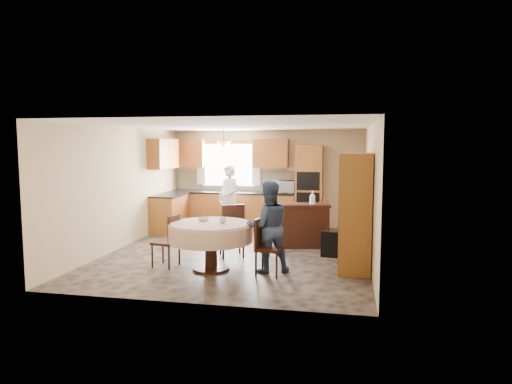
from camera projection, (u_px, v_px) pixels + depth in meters
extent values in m
cube|color=brown|center=(240.00, 252.00, 9.10)|extent=(5.00, 6.00, 0.01)
cube|color=white|center=(239.00, 126.00, 8.84)|extent=(5.00, 6.00, 0.01)
cube|color=tan|center=(266.00, 179.00, 11.89)|extent=(5.00, 0.02, 2.50)
cube|color=tan|center=(187.00, 212.00, 6.04)|extent=(5.00, 0.02, 2.50)
cube|color=tan|center=(122.00, 187.00, 9.46)|extent=(0.02, 6.00, 2.50)
cube|color=tan|center=(370.00, 192.00, 8.48)|extent=(0.02, 6.00, 2.50)
cube|color=white|center=(229.00, 165.00, 12.03)|extent=(1.40, 0.03, 1.10)
cube|color=white|center=(201.00, 163.00, 12.13)|extent=(0.22, 0.02, 1.15)
cube|color=white|center=(256.00, 163.00, 11.83)|extent=(0.22, 0.02, 1.15)
cube|color=#AF792E|center=(232.00, 210.00, 11.85)|extent=(3.30, 0.60, 0.88)
cube|color=black|center=(232.00, 192.00, 11.80)|extent=(3.30, 0.64, 0.04)
cube|color=#AF792E|center=(170.00, 213.00, 11.24)|extent=(0.60, 1.20, 0.88)
cube|color=black|center=(169.00, 195.00, 11.19)|extent=(0.64, 1.20, 0.04)
cube|color=beige|center=(234.00, 181.00, 12.06)|extent=(3.30, 0.02, 0.55)
cube|color=#AE5F2B|center=(189.00, 153.00, 12.07)|extent=(0.85, 0.33, 0.72)
cube|color=#AE5F2B|center=(271.00, 153.00, 11.63)|extent=(0.90, 0.33, 0.72)
cube|color=#AE5F2B|center=(163.00, 154.00, 11.11)|extent=(0.33, 1.20, 0.72)
cube|color=#AF792E|center=(309.00, 188.00, 11.39)|extent=(0.66, 0.62, 2.12)
cube|color=black|center=(308.00, 181.00, 11.06)|extent=(0.56, 0.01, 0.45)
cube|color=black|center=(308.00, 202.00, 11.11)|extent=(0.56, 0.01, 0.45)
cone|color=beige|center=(224.00, 145.00, 11.51)|extent=(0.36, 0.36, 0.18)
cube|color=#3D1B10|center=(300.00, 227.00, 9.52)|extent=(1.27, 0.72, 0.85)
cube|color=black|center=(331.00, 244.00, 8.72)|extent=(0.38, 0.29, 0.50)
cube|color=#AF792E|center=(355.00, 212.00, 7.75)|extent=(0.52, 1.04, 1.99)
cylinder|color=#3D1B10|center=(211.00, 248.00, 7.78)|extent=(0.21, 0.21, 0.75)
cylinder|color=#3D1B10|center=(211.00, 268.00, 7.82)|extent=(0.63, 0.63, 0.04)
cylinder|color=#F5E4C9|center=(211.00, 224.00, 7.74)|extent=(1.36, 1.36, 0.05)
cylinder|color=#F5E4C9|center=(211.00, 233.00, 7.75)|extent=(1.42, 1.42, 0.29)
cube|color=#3D1B10|center=(166.00, 243.00, 8.00)|extent=(0.46, 0.46, 0.05)
cube|color=#3D1B10|center=(174.00, 229.00, 7.91)|extent=(0.10, 0.38, 0.47)
cylinder|color=#3D1B10|center=(153.00, 257.00, 7.89)|extent=(0.03, 0.03, 0.40)
cylinder|color=#3D1B10|center=(171.00, 258.00, 7.82)|extent=(0.03, 0.03, 0.40)
cylinder|color=#3D1B10|center=(161.00, 252.00, 8.22)|extent=(0.03, 0.03, 0.40)
cylinder|color=#3D1B10|center=(178.00, 253.00, 8.15)|extent=(0.03, 0.03, 0.40)
cube|color=#3D1B10|center=(232.00, 232.00, 8.71)|extent=(0.59, 0.59, 0.05)
cube|color=#3D1B10|center=(233.00, 219.00, 8.49)|extent=(0.41, 0.21, 0.53)
cylinder|color=#3D1B10|center=(219.00, 246.00, 8.59)|extent=(0.04, 0.04, 0.46)
cylinder|color=#3D1B10|center=(239.00, 247.00, 8.52)|extent=(0.04, 0.04, 0.46)
cylinder|color=#3D1B10|center=(225.00, 242.00, 8.96)|extent=(0.04, 0.04, 0.46)
cylinder|color=#3D1B10|center=(244.00, 243.00, 8.89)|extent=(0.04, 0.04, 0.46)
cube|color=#3D1B10|center=(269.00, 249.00, 7.46)|extent=(0.45, 0.45, 0.05)
cube|color=#3D1B10|center=(259.00, 233.00, 7.49)|extent=(0.09, 0.39, 0.48)
cylinder|color=#3D1B10|center=(257.00, 265.00, 7.35)|extent=(0.03, 0.03, 0.42)
cylinder|color=#3D1B10|center=(278.00, 266.00, 7.28)|extent=(0.03, 0.03, 0.42)
cylinder|color=#3D1B10|center=(261.00, 259.00, 7.69)|extent=(0.03, 0.03, 0.42)
cylinder|color=#3D1B10|center=(281.00, 260.00, 7.62)|extent=(0.03, 0.03, 0.42)
cube|color=yellow|center=(367.00, 170.00, 9.05)|extent=(0.05, 0.53, 0.43)
cube|color=silver|center=(366.00, 170.00, 9.06)|extent=(0.01, 0.43, 0.34)
imported|color=silver|center=(284.00, 187.00, 11.47)|extent=(0.56, 0.39, 0.30)
imported|color=silver|center=(229.00, 198.00, 11.20)|extent=(0.70, 0.60, 1.63)
imported|color=#33476F|center=(268.00, 227.00, 7.62)|extent=(0.91, 0.82, 1.53)
imported|color=#B2B2B2|center=(292.00, 205.00, 9.51)|extent=(0.25, 0.25, 0.05)
imported|color=silver|center=(312.00, 199.00, 9.41)|extent=(0.15, 0.15, 0.33)
imported|color=#B2B2B2|center=(223.00, 221.00, 7.68)|extent=(0.14, 0.14, 0.09)
imported|color=#B2B2B2|center=(204.00, 219.00, 7.93)|extent=(0.25, 0.25, 0.06)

